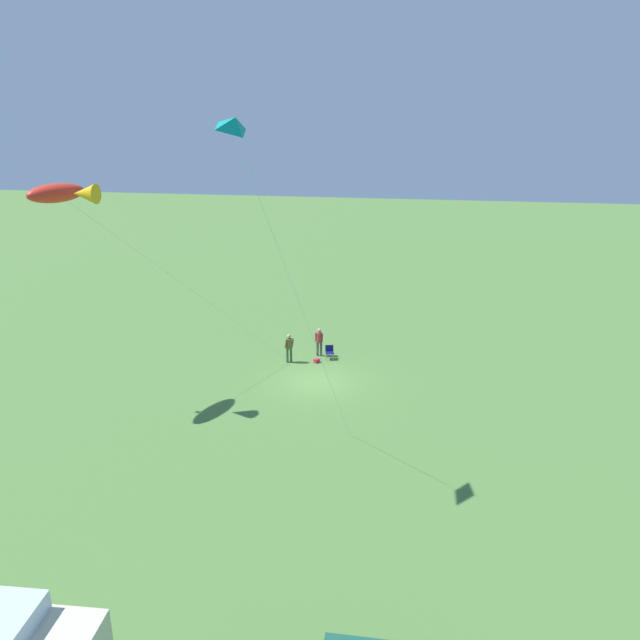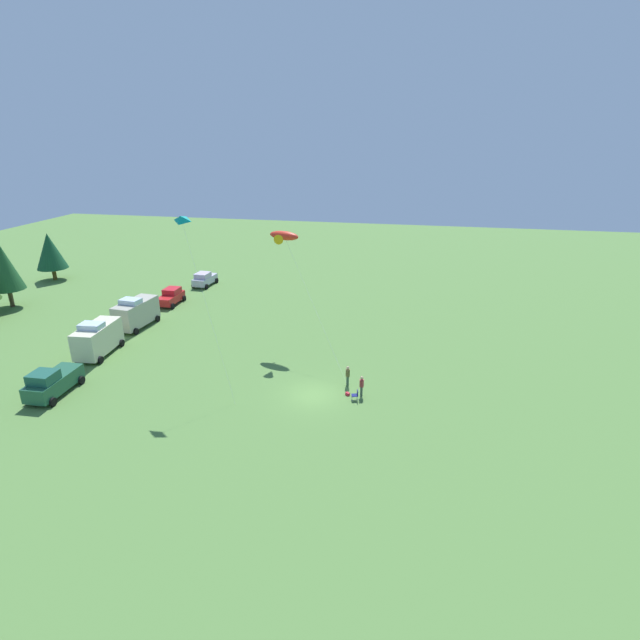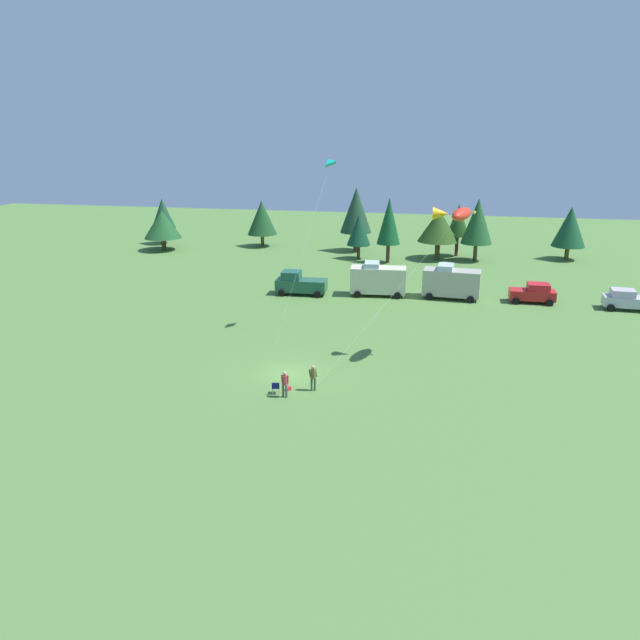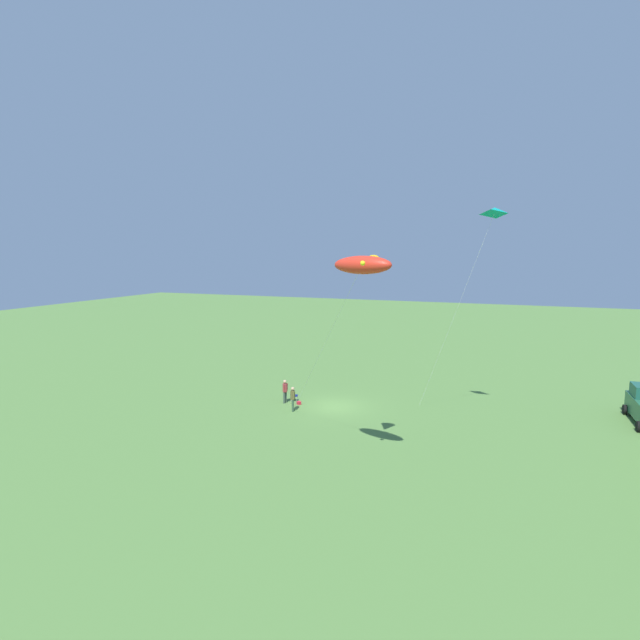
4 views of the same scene
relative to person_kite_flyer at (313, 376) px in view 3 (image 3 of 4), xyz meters
name	(u,v)px [view 3 (image 3 of 4)]	position (x,y,z in m)	size (l,w,h in m)	color
ground_plane	(290,374)	(-2.10, 2.43, -1.02)	(160.00, 160.00, 0.00)	#4F7838
person_kite_flyer	(313,376)	(0.00, 0.00, 0.00)	(0.55, 0.46, 1.74)	#335139
folding_chair	(276,387)	(-2.23, -0.98, -0.53)	(0.58, 0.58, 0.82)	#0D1456
person_spectator	(285,382)	(-1.54, -1.33, 0.00)	(0.52, 0.38, 1.74)	#3B4C41
backpack_on_grass	(288,388)	(-1.59, -0.24, -0.91)	(0.32, 0.22, 0.22)	red
truck_green_flatbed	(300,284)	(-6.07, 22.71, 0.08)	(5.06, 2.53, 2.34)	#22563C
van_camper_beige	(378,279)	(1.61, 23.81, 0.62)	(5.54, 2.92, 3.34)	beige
van_motorhome_grey	(451,282)	(8.72, 24.05, 0.62)	(5.57, 2.99, 3.34)	#A7A492
car_red_sedan	(533,293)	(16.43, 24.01, -0.07)	(4.21, 2.21, 1.89)	red
car_silver_compact	(626,300)	(24.48, 23.20, -0.07)	(4.30, 2.42, 1.89)	#B3B1C4
treeline_distant	(362,221)	(-2.62, 43.42, 3.36)	(57.58, 10.61, 8.37)	#473D23
kite_large_fish	(456,214)	(8.42, 7.52, 9.46)	(9.84, 9.20, 10.93)	red
kite_delta_teal	(328,162)	(-1.39, 12.74, 12.44)	(3.91, 5.47, 13.87)	#0A958D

